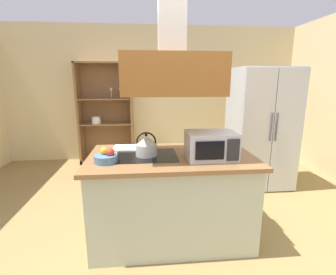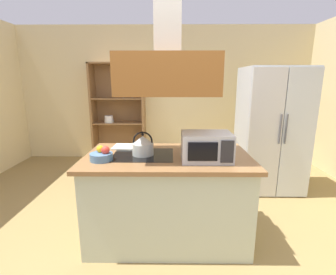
% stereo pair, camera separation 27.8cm
% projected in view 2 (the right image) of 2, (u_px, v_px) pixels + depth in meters
% --- Properties ---
extents(ground_plane, '(7.80, 7.80, 0.00)m').
position_uv_depth(ground_plane, '(159.00, 243.00, 2.53)').
color(ground_plane, olive).
extents(wall_back, '(6.00, 0.12, 2.70)m').
position_uv_depth(wall_back, '(165.00, 94.00, 5.15)').
color(wall_back, beige).
rests_on(wall_back, ground).
extents(kitchen_island, '(1.65, 0.95, 0.90)m').
position_uv_depth(kitchen_island, '(168.00, 196.00, 2.57)').
color(kitchen_island, '#B1BCA3').
rests_on(kitchen_island, ground).
extents(range_hood, '(0.90, 0.70, 1.20)m').
position_uv_depth(range_hood, '(168.00, 63.00, 2.27)').
color(range_hood, brown).
extents(refrigerator, '(0.90, 0.78, 1.82)m').
position_uv_depth(refrigerator, '(271.00, 130.00, 3.66)').
color(refrigerator, '#AFB7C2').
rests_on(refrigerator, ground).
extents(dish_cabinet, '(1.06, 0.40, 1.97)m').
position_uv_depth(dish_cabinet, '(119.00, 118.00, 5.06)').
color(dish_cabinet, brown).
rests_on(dish_cabinet, ground).
extents(kettle, '(0.21, 0.21, 0.24)m').
position_uv_depth(kettle, '(143.00, 145.00, 2.45)').
color(kettle, '#B6C0B9').
rests_on(kettle, kitchen_island).
extents(cutting_board, '(0.36, 0.27, 0.02)m').
position_uv_depth(cutting_board, '(129.00, 147.00, 2.74)').
color(cutting_board, white).
rests_on(cutting_board, kitchen_island).
extents(microwave, '(0.46, 0.35, 0.26)m').
position_uv_depth(microwave, '(206.00, 147.00, 2.29)').
color(microwave, '#B7BABF').
rests_on(microwave, kitchen_island).
extents(fruit_bowl, '(0.21, 0.21, 0.14)m').
position_uv_depth(fruit_bowl, '(102.00, 155.00, 2.30)').
color(fruit_bowl, '#4C7299').
rests_on(fruit_bowl, kitchen_island).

